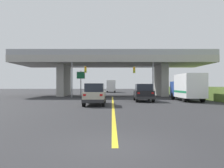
% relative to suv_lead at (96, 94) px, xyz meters
% --- Properties ---
extents(ground, '(160.00, 160.00, 0.00)m').
position_rel_suv_lead_xyz_m(ground, '(1.70, 17.47, -1.01)').
color(ground, '#2B2B2D').
extents(overpass_bridge, '(33.11, 10.07, 7.50)m').
position_rel_suv_lead_xyz_m(overpass_bridge, '(1.70, 17.47, 4.49)').
color(overpass_bridge, '#A8A59E').
rests_on(overpass_bridge, ground).
extents(lane_divider_stripe, '(0.20, 28.05, 0.01)m').
position_rel_suv_lead_xyz_m(lane_divider_stripe, '(1.70, 0.33, -1.01)').
color(lane_divider_stripe, yellow).
rests_on(lane_divider_stripe, ground).
extents(suv_lead, '(1.92, 4.77, 2.02)m').
position_rel_suv_lead_xyz_m(suv_lead, '(0.00, 0.00, 0.00)').
color(suv_lead, '#B7B29E').
rests_on(suv_lead, ground).
extents(suv_crossing, '(2.17, 4.41, 2.02)m').
position_rel_suv_lead_xyz_m(suv_crossing, '(5.26, 4.49, -0.00)').
color(suv_crossing, black).
rests_on(suv_crossing, ground).
extents(box_truck, '(2.33, 6.42, 3.16)m').
position_rel_suv_lead_xyz_m(box_truck, '(10.57, 5.01, 0.63)').
color(box_truck, navy).
rests_on(box_truck, ground).
extents(traffic_signal_nearside, '(3.17, 0.36, 5.29)m').
position_rel_suv_lead_xyz_m(traffic_signal_nearside, '(6.88, 12.55, 2.40)').
color(traffic_signal_nearside, slate).
rests_on(traffic_signal_nearside, ground).
extents(traffic_signal_farside, '(2.34, 0.36, 5.50)m').
position_rel_suv_lead_xyz_m(traffic_signal_farside, '(-3.82, 12.31, 2.41)').
color(traffic_signal_farside, slate).
rests_on(traffic_signal_farside, ground).
extents(highway_sign, '(1.40, 0.17, 4.34)m').
position_rel_suv_lead_xyz_m(highway_sign, '(-3.69, 15.64, 2.13)').
color(highway_sign, slate).
rests_on(highway_sign, ground).
extents(semi_truck_distant, '(2.33, 6.58, 3.21)m').
position_rel_suv_lead_xyz_m(semi_truck_distant, '(1.35, 37.12, 0.65)').
color(semi_truck_distant, navy).
rests_on(semi_truck_distant, ground).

